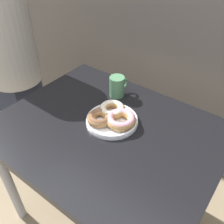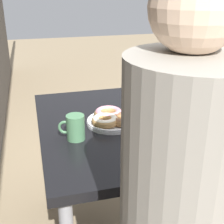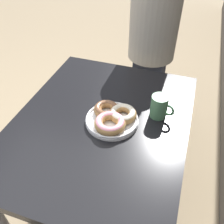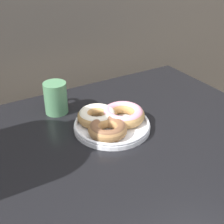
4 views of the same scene
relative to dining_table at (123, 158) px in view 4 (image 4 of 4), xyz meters
The scene contains 3 objects.
dining_table is the anchor object (origin of this frame).
donut_plate 0.13m from the dining_table, 104.08° to the left, with size 0.25×0.25×0.06m.
coffee_mug 0.30m from the dining_table, 116.57° to the left, with size 0.08×0.11×0.11m.
Camera 4 is at (-0.43, -0.27, 1.26)m, focal length 50.00 mm.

